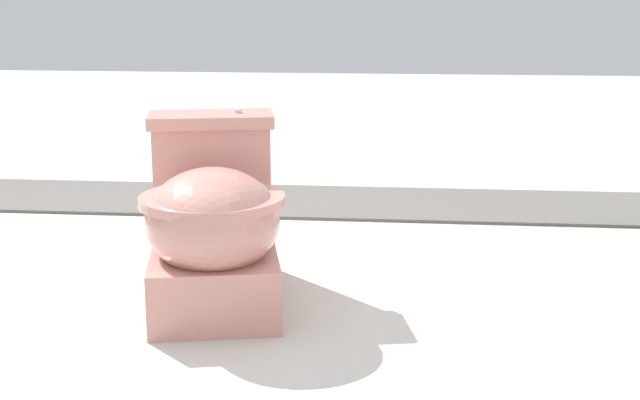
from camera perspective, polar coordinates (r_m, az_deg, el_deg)
ground_plane at (r=2.55m, az=-12.24°, el=-6.71°), size 14.00×14.00×0.00m
gravel_strip at (r=3.67m, az=1.32°, el=-0.14°), size 0.56×8.00×0.01m
toilet at (r=2.50m, az=-6.85°, el=-1.64°), size 0.69×0.50×0.52m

